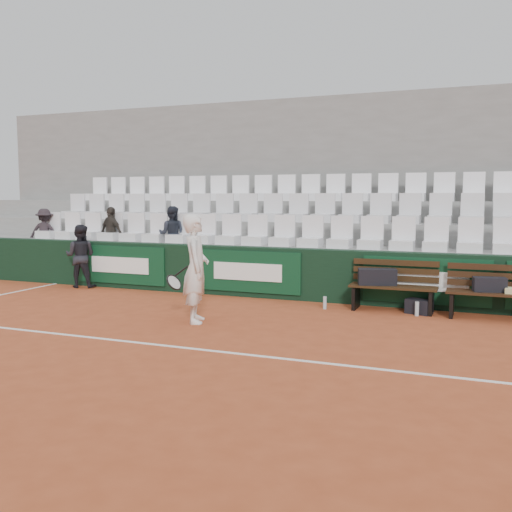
% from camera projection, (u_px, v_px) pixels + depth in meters
% --- Properties ---
extents(ground, '(80.00, 80.00, 0.00)m').
position_uv_depth(ground, '(154.00, 345.00, 7.74)').
color(ground, '#AB4926').
rests_on(ground, ground).
extents(court_baseline, '(18.00, 0.06, 0.01)m').
position_uv_depth(court_baseline, '(154.00, 344.00, 7.74)').
color(court_baseline, white).
rests_on(court_baseline, ground).
extents(back_barrier, '(18.00, 0.34, 1.00)m').
position_uv_depth(back_barrier, '(263.00, 272.00, 11.35)').
color(back_barrier, black).
rests_on(back_barrier, ground).
extents(grandstand_tier_front, '(18.00, 0.95, 1.00)m').
position_uv_depth(grandstand_tier_front, '(271.00, 268.00, 11.96)').
color(grandstand_tier_front, gray).
rests_on(grandstand_tier_front, ground).
extents(grandstand_tier_mid, '(18.00, 0.95, 1.45)m').
position_uv_depth(grandstand_tier_mid, '(285.00, 254.00, 12.82)').
color(grandstand_tier_mid, gray).
rests_on(grandstand_tier_mid, ground).
extents(grandstand_tier_back, '(18.00, 0.95, 1.90)m').
position_uv_depth(grandstand_tier_back, '(298.00, 241.00, 13.67)').
color(grandstand_tier_back, gray).
rests_on(grandstand_tier_back, ground).
extents(grandstand_rear_wall, '(18.00, 0.30, 4.40)m').
position_uv_depth(grandstand_rear_wall, '(306.00, 189.00, 14.12)').
color(grandstand_rear_wall, gray).
rests_on(grandstand_rear_wall, ground).
extents(seat_row_front, '(11.90, 0.44, 0.63)m').
position_uv_depth(seat_row_front, '(268.00, 230.00, 11.72)').
color(seat_row_front, white).
rests_on(seat_row_front, grandstand_tier_front).
extents(seat_row_mid, '(11.90, 0.44, 0.63)m').
position_uv_depth(seat_row_mid, '(283.00, 207.00, 12.55)').
color(seat_row_mid, silver).
rests_on(seat_row_mid, grandstand_tier_mid).
extents(seat_row_back, '(11.90, 0.44, 0.63)m').
position_uv_depth(seat_row_back, '(296.00, 187.00, 13.38)').
color(seat_row_back, white).
rests_on(seat_row_back, grandstand_tier_back).
extents(bench_left, '(1.50, 0.56, 0.45)m').
position_uv_depth(bench_left, '(393.00, 298.00, 9.99)').
color(bench_left, '#34200F').
rests_on(bench_left, ground).
extents(bench_right, '(1.50, 0.56, 0.45)m').
position_uv_depth(bench_right, '(494.00, 306.00, 9.31)').
color(bench_right, '#341D0F').
rests_on(bench_right, ground).
extents(sports_bag_left, '(0.71, 0.45, 0.28)m').
position_uv_depth(sports_bag_left, '(377.00, 277.00, 10.07)').
color(sports_bag_left, black).
rests_on(sports_bag_left, bench_left).
extents(sports_bag_right, '(0.54, 0.33, 0.24)m').
position_uv_depth(sports_bag_right, '(490.00, 285.00, 9.33)').
color(sports_bag_right, black).
rests_on(sports_bag_right, bench_right).
extents(sports_bag_ground, '(0.47, 0.37, 0.25)m').
position_uv_depth(sports_bag_ground, '(419.00, 307.00, 9.76)').
color(sports_bag_ground, black).
rests_on(sports_bag_ground, ground).
extents(water_bottle_near, '(0.06, 0.06, 0.23)m').
position_uv_depth(water_bottle_near, '(325.00, 303.00, 10.18)').
color(water_bottle_near, '#B0BFC8').
rests_on(water_bottle_near, ground).
extents(water_bottle_far, '(0.07, 0.07, 0.24)m').
position_uv_depth(water_bottle_far, '(417.00, 309.00, 9.59)').
color(water_bottle_far, '#ACBBC3').
rests_on(water_bottle_far, ground).
extents(tennis_player, '(0.82, 0.75, 1.73)m').
position_uv_depth(tennis_player, '(196.00, 268.00, 9.05)').
color(tennis_player, white).
rests_on(tennis_player, ground).
extents(ball_kid, '(0.80, 0.71, 1.39)m').
position_uv_depth(ball_kid, '(80.00, 256.00, 12.55)').
color(ball_kid, black).
rests_on(ball_kid, ground).
extents(spectator_a, '(0.86, 0.70, 1.16)m').
position_uv_depth(spectator_a, '(44.00, 214.00, 13.87)').
color(spectator_a, black).
rests_on(spectator_a, grandstand_tier_front).
extents(spectator_b, '(0.77, 0.50, 1.22)m').
position_uv_depth(spectator_b, '(111.00, 214.00, 13.16)').
color(spectator_b, '#302C27').
rests_on(spectator_b, grandstand_tier_front).
extents(spectator_c, '(0.71, 0.62, 1.24)m').
position_uv_depth(spectator_c, '(172.00, 214.00, 12.57)').
color(spectator_c, '#212631').
rests_on(spectator_c, grandstand_tier_front).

